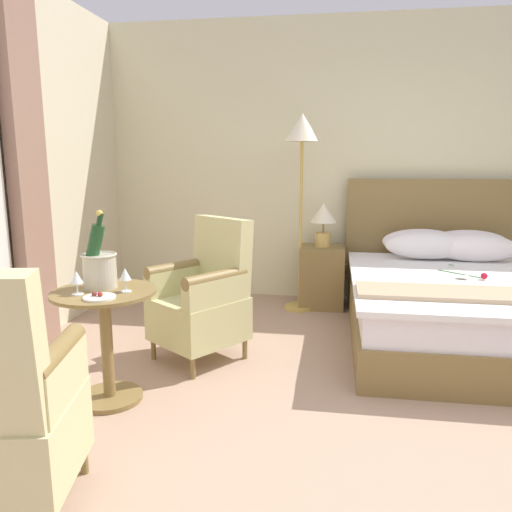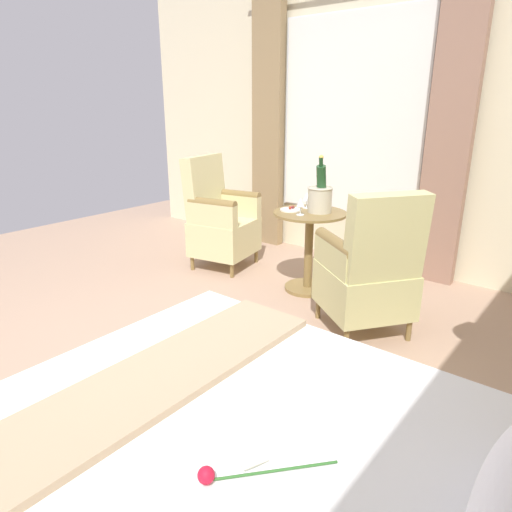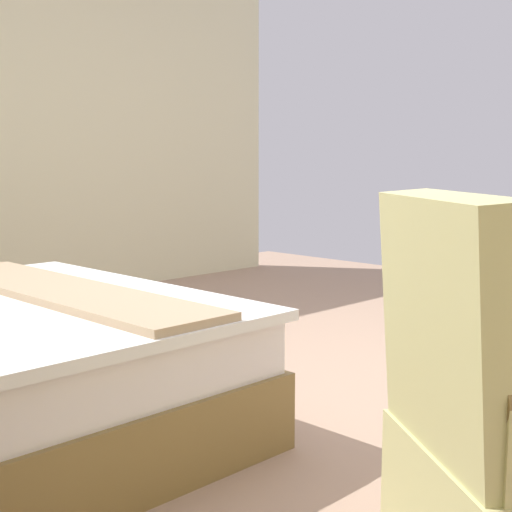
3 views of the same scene
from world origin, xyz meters
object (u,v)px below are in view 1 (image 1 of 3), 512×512
(bedside_lamp, at_px, (323,218))
(snack_plate, at_px, (99,297))
(floor_lamp_brass, at_px, (302,146))
(side_table_round, at_px, (106,337))
(wine_glass_near_edge, at_px, (125,275))
(nightstand, at_px, (322,277))
(bed, at_px, (462,299))
(armchair_by_window, at_px, (203,298))
(champagne_bucket, at_px, (99,265))
(wine_glass_near_bucket, at_px, (77,278))

(bedside_lamp, distance_m, snack_plate, 2.58)
(bedside_lamp, height_order, floor_lamp_brass, floor_lamp_brass)
(side_table_round, relative_size, wine_glass_near_edge, 4.89)
(nightstand, relative_size, floor_lamp_brass, 0.33)
(floor_lamp_brass, relative_size, side_table_round, 2.69)
(side_table_round, distance_m, wine_glass_near_edge, 0.40)
(bed, height_order, floor_lamp_brass, floor_lamp_brass)
(side_table_round, bearing_deg, floor_lamp_brass, 63.99)
(bedside_lamp, distance_m, armchair_by_window, 1.69)
(bed, bearing_deg, wine_glass_near_edge, -147.03)
(nightstand, distance_m, champagne_bucket, 2.49)
(nightstand, distance_m, wine_glass_near_edge, 2.44)
(bedside_lamp, bearing_deg, wine_glass_near_edge, -116.28)
(side_table_round, bearing_deg, nightstand, 60.80)
(nightstand, xyz_separation_m, side_table_round, (-1.20, -2.14, 0.10))
(wine_glass_near_bucket, bearing_deg, wine_glass_near_edge, 22.21)
(nightstand, bearing_deg, snack_plate, -116.52)
(bed, relative_size, snack_plate, 12.25)
(bed, relative_size, nightstand, 3.59)
(floor_lamp_brass, bearing_deg, snack_plate, -113.28)
(bed, xyz_separation_m, wine_glass_near_bucket, (-2.42, -1.51, 0.44))
(bed, height_order, wine_glass_near_edge, bed)
(floor_lamp_brass, height_order, armchair_by_window, floor_lamp_brass)
(wine_glass_near_bucket, bearing_deg, armchair_by_window, 58.89)
(bedside_lamp, height_order, wine_glass_near_bucket, bedside_lamp)
(wine_glass_near_edge, bearing_deg, nightstand, 63.72)
(floor_lamp_brass, bearing_deg, nightstand, 29.12)
(nightstand, height_order, armchair_by_window, armchair_by_window)
(bedside_lamp, distance_m, wine_glass_near_bucket, 2.60)
(snack_plate, bearing_deg, wine_glass_near_bucket, 161.01)
(nightstand, distance_m, bedside_lamp, 0.57)
(floor_lamp_brass, bearing_deg, side_table_round, -116.01)
(wine_glass_near_edge, bearing_deg, champagne_bucket, 161.65)
(nightstand, distance_m, side_table_round, 2.46)
(bed, bearing_deg, wine_glass_near_bucket, -148.01)
(nightstand, relative_size, snack_plate, 3.41)
(side_table_round, xyz_separation_m, wine_glass_near_edge, (0.14, -0.00, 0.38))
(side_table_round, xyz_separation_m, armchair_by_window, (0.39, 0.72, 0.05))
(wine_glass_near_edge, bearing_deg, armchair_by_window, 70.57)
(wine_glass_near_edge, relative_size, armchair_by_window, 0.14)
(champagne_bucket, bearing_deg, side_table_round, -49.84)
(floor_lamp_brass, height_order, champagne_bucket, floor_lamp_brass)
(wine_glass_near_bucket, bearing_deg, bed, 31.99)
(champagne_bucket, distance_m, snack_plate, 0.27)
(bed, xyz_separation_m, floor_lamp_brass, (-1.33, 0.62, 1.20))
(bed, xyz_separation_m, armchair_by_window, (-1.92, -0.69, 0.12))
(armchair_by_window, bearing_deg, nightstand, 60.49)
(nightstand, xyz_separation_m, wine_glass_near_edge, (-1.06, -2.15, 0.48))
(bed, bearing_deg, armchair_by_window, -160.35)
(bedside_lamp, distance_m, wine_glass_near_edge, 2.40)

